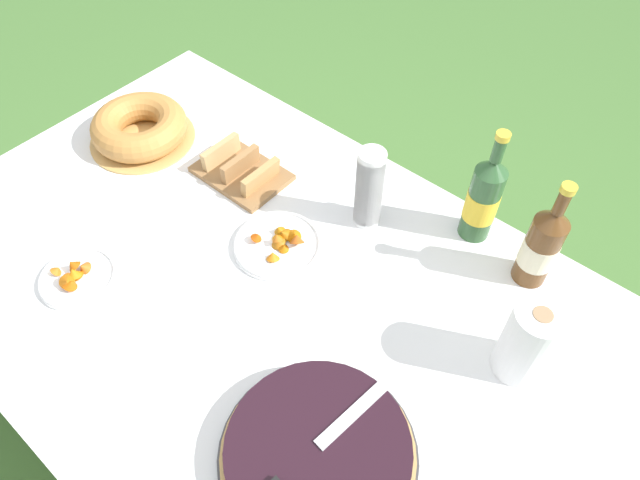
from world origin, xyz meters
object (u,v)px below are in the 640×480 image
serving_knife (307,456)px  paper_towel_roll (528,342)px  snack_plate_left (279,243)px  cup_stack (369,189)px  cider_bottle_amber (541,246)px  bread_board (241,170)px  bundt_cake (140,128)px  cider_bottle_green (483,199)px  berry_tart (318,452)px  snack_plate_near (77,277)px

serving_knife → paper_towel_roll: size_ratio=1.77×
snack_plate_left → paper_towel_roll: paper_towel_roll is taller
cup_stack → snack_plate_left: 0.27m
cider_bottle_amber → bread_board: bearing=-165.2°
bundt_cake → paper_towel_roll: (1.24, 0.05, 0.06)m
cider_bottle_green → bread_board: 0.68m
cup_stack → paper_towel_roll: bearing=-14.0°
berry_tart → snack_plate_left: 0.55m
cider_bottle_green → cider_bottle_amber: size_ratio=1.06×
berry_tart → snack_plate_near: (-0.73, -0.06, -0.02)m
serving_knife → cider_bottle_amber: 0.72m
cider_bottle_amber → snack_plate_near: bearing=-138.8°
bundt_cake → cider_bottle_green: 1.02m
berry_tart → snack_plate_left: size_ratio=1.73×
bread_board → cider_bottle_amber: bearing=14.8°
serving_knife → cider_bottle_green: size_ratio=1.12×
snack_plate_near → paper_towel_roll: 1.06m
snack_plate_near → bundt_cake: bearing=124.3°
serving_knife → snack_plate_left: (-0.43, 0.37, -0.05)m
berry_tart → bread_board: bread_board is taller
snack_plate_left → cider_bottle_amber: bearing=32.0°
bundt_cake → cup_stack: 0.75m
cup_stack → snack_plate_near: size_ratio=1.27×
cup_stack → cider_bottle_green: bearing=32.1°
serving_knife → snack_plate_near: (-0.73, -0.03, -0.05)m
berry_tart → paper_towel_roll: size_ratio=1.88×
bundt_cake → cider_bottle_green: cider_bottle_green is taller
bundt_cake → cider_bottle_amber: 1.18m
snack_plate_near → paper_towel_roll: (0.94, 0.49, 0.09)m
cup_stack → cider_bottle_amber: cider_bottle_amber is taller
bundt_cake → snack_plate_near: 0.53m
bread_board → cider_bottle_green: bearing=21.8°
cider_bottle_amber → snack_plate_left: cider_bottle_amber is taller
bundt_cake → cider_bottle_amber: (1.14, 0.30, 0.07)m
snack_plate_near → paper_towel_roll: bearing=27.8°
berry_tart → serving_knife: 0.05m
snack_plate_near → snack_plate_left: (0.31, 0.40, -0.00)m
bread_board → snack_plate_near: bearing=-94.7°
cider_bottle_amber → bread_board: 0.83m
cup_stack → snack_plate_left: bearing=-117.9°
snack_plate_near → cider_bottle_amber: bearing=41.2°
paper_towel_roll → serving_knife: bearing=-113.7°
serving_knife → snack_plate_left: bearing=55.4°
snack_plate_near → berry_tart: bearing=4.5°
serving_knife → snack_plate_near: size_ratio=1.97×
berry_tart → serving_knife: bearing=-96.6°
cider_bottle_green → bundt_cake: bearing=-160.9°
cider_bottle_green → snack_plate_left: size_ratio=1.45×
serving_knife → bread_board: (-0.69, 0.50, -0.04)m
serving_knife → bread_board: size_ratio=1.44×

